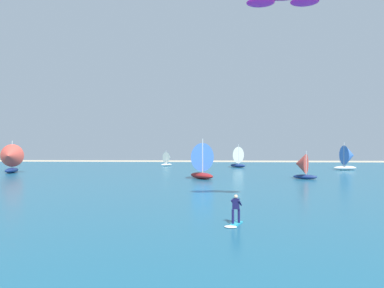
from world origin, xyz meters
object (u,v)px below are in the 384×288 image
(kite, at_px, (282,0))
(sailboat_leading, at_px, (236,157))
(sailboat_trailing, at_px, (199,160))
(sailboat_anchored_offshore, at_px, (168,159))
(sailboat_near_shore, at_px, (10,158))
(sailboat_center_horizon, at_px, (302,166))
(kitesurfer, at_px, (235,214))
(sailboat_outermost, at_px, (348,157))

(kite, bearing_deg, sailboat_leading, 89.69)
(sailboat_trailing, relative_size, sailboat_leading, 1.13)
(sailboat_anchored_offshore, height_order, sailboat_near_shore, sailboat_near_shore)
(sailboat_anchored_offshore, relative_size, sailboat_leading, 0.73)
(sailboat_center_horizon, bearing_deg, kite, -106.64)
(kite, relative_size, sailboat_anchored_offshore, 1.39)
(sailboat_center_horizon, bearing_deg, sailboat_trailing, -179.18)
(sailboat_leading, bearing_deg, kitesurfer, -93.93)
(sailboat_leading, bearing_deg, sailboat_center_horizon, -74.97)
(kitesurfer, bearing_deg, sailboat_outermost, 63.19)
(kitesurfer, xyz_separation_m, sailboat_near_shore, (-34.31, 36.91, 1.84))
(kitesurfer, distance_m, sailboat_leading, 55.52)
(sailboat_center_horizon, xyz_separation_m, sailboat_near_shore, (-45.20, 7.94, 0.70))
(sailboat_anchored_offshore, bearing_deg, sailboat_center_horizon, -54.42)
(sailboat_anchored_offshore, bearing_deg, kitesurfer, -79.52)
(kitesurfer, relative_size, sailboat_outermost, 0.40)
(sailboat_outermost, bearing_deg, sailboat_center_horizon, -125.34)
(sailboat_near_shore, bearing_deg, sailboat_anchored_offshore, 44.28)
(kitesurfer, distance_m, sailboat_anchored_offshore, 60.63)
(sailboat_leading, bearing_deg, kite, -90.31)
(kite, bearing_deg, sailboat_near_shore, 139.27)
(sailboat_trailing, distance_m, sailboat_near_shore, 32.32)
(sailboat_center_horizon, relative_size, sailboat_outermost, 0.74)
(kitesurfer, relative_size, sailboat_leading, 0.42)
(sailboat_center_horizon, distance_m, sailboat_outermost, 22.58)
(kite, bearing_deg, sailboat_anchored_offshore, 104.75)
(kitesurfer, relative_size, sailboat_anchored_offshore, 0.58)
(kitesurfer, bearing_deg, sailboat_center_horizon, 69.40)
(sailboat_outermost, relative_size, sailboat_leading, 1.06)
(sailboat_trailing, distance_m, sailboat_anchored_offshore, 31.87)
(kite, bearing_deg, kitesurfer, -129.15)
(kite, xyz_separation_m, sailboat_outermost, (20.42, 43.05, -12.08))
(kite, distance_m, sailboat_near_shore, 51.35)
(sailboat_center_horizon, distance_m, sailboat_anchored_offshore, 37.67)
(sailboat_trailing, height_order, sailboat_anchored_offshore, sailboat_trailing)
(kitesurfer, bearing_deg, sailboat_near_shore, 132.91)
(kite, height_order, sailboat_trailing, kite)
(sailboat_outermost, height_order, sailboat_near_shore, sailboat_near_shore)
(sailboat_outermost, bearing_deg, kite, -115.37)
(sailboat_anchored_offshore, distance_m, sailboat_leading, 15.44)
(sailboat_outermost, bearing_deg, kitesurfer, -116.81)
(sailboat_trailing, distance_m, sailboat_leading, 27.46)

